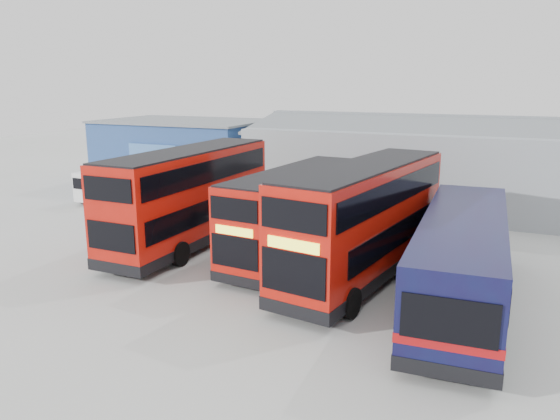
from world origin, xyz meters
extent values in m
plane|color=#AAAAA5|center=(0.00, 0.00, 0.00)|extent=(120.00, 120.00, 0.00)
cube|color=navy|center=(-14.00, 18.00, 2.50)|extent=(12.00, 8.00, 5.00)
cube|color=slate|center=(-14.00, 18.00, 5.05)|extent=(12.30, 8.30, 0.15)
cube|color=#4174BA|center=(-14.00, 13.90, 3.00)|extent=(3.96, 0.15, 1.40)
cube|color=#8F959C|center=(8.00, 20.00, 2.50)|extent=(30.00, 12.00, 5.00)
cube|color=slate|center=(8.00, 17.20, 5.25)|extent=(30.50, 6.33, 1.29)
cube|color=slate|center=(8.00, 22.80, 5.25)|extent=(30.50, 6.33, 1.29)
cube|color=red|center=(-5.08, 4.76, 2.56)|extent=(2.89, 11.37, 4.37)
cube|color=black|center=(-5.08, 4.76, 0.59)|extent=(2.94, 11.41, 0.49)
cube|color=black|center=(-3.72, 4.30, 2.05)|extent=(0.22, 9.60, 1.02)
cube|color=black|center=(-6.46, 4.35, 2.05)|extent=(0.22, 9.60, 1.02)
cube|color=black|center=(-3.71, 4.73, 3.88)|extent=(0.24, 10.68, 1.02)
cube|color=black|center=(-6.45, 4.78, 3.88)|extent=(0.24, 10.68, 1.02)
cube|color=black|center=(-4.98, 10.44, 1.94)|extent=(2.43, 0.10, 1.46)
cube|color=black|center=(-4.98, 10.44, 3.88)|extent=(2.43, 0.10, 1.02)
cube|color=yellow|center=(-4.98, 10.45, 2.91)|extent=(1.94, 0.08, 0.38)
cube|color=black|center=(-5.18, -0.93, 1.94)|extent=(2.37, 0.10, 1.19)
cube|color=black|center=(-5.18, -0.93, 3.88)|extent=(2.37, 0.10, 0.97)
cube|color=black|center=(-5.08, 4.76, 4.77)|extent=(2.73, 11.20, 0.11)
cylinder|color=black|center=(-3.72, 8.67, 0.56)|extent=(0.36, 1.13, 1.12)
cylinder|color=black|center=(-6.30, 8.71, 0.56)|extent=(0.36, 1.13, 1.12)
cylinder|color=black|center=(-3.83, 1.88, 0.56)|extent=(0.36, 1.13, 1.12)
cylinder|color=black|center=(-6.42, 1.92, 0.56)|extent=(0.36, 1.13, 1.12)
cube|color=red|center=(0.39, 4.89, 2.21)|extent=(3.21, 9.92, 3.76)
cube|color=black|center=(0.39, 4.89, 0.51)|extent=(3.25, 9.96, 0.42)
cube|color=black|center=(-0.75, 5.37, 1.76)|extent=(0.81, 8.23, 0.88)
cube|color=black|center=(1.60, 5.15, 1.76)|extent=(0.81, 8.23, 0.88)
cube|color=black|center=(-0.79, 5.00, 3.34)|extent=(0.89, 9.16, 0.88)
cube|color=black|center=(1.56, 4.78, 3.34)|extent=(0.89, 9.16, 0.88)
cube|color=black|center=(-0.06, 0.02, 1.67)|extent=(2.09, 0.24, 1.25)
cube|color=black|center=(-0.06, 0.02, 3.34)|extent=(2.09, 0.24, 0.88)
cube|color=yellow|center=(-0.06, 0.01, 2.51)|extent=(1.67, 0.19, 0.33)
cube|color=black|center=(0.84, 9.77, 1.67)|extent=(2.04, 0.23, 1.02)
cube|color=black|center=(0.84, 9.77, 3.34)|extent=(2.04, 0.23, 0.84)
cube|color=black|center=(0.39, 4.89, 4.10)|extent=(3.06, 9.77, 0.09)
cylinder|color=black|center=(-1.03, 1.62, 0.48)|extent=(0.38, 0.99, 0.97)
cylinder|color=black|center=(1.19, 1.41, 0.48)|extent=(0.38, 0.99, 0.97)
cylinder|color=black|center=(-0.49, 7.45, 0.48)|extent=(0.38, 0.99, 0.97)
cylinder|color=black|center=(1.72, 7.24, 0.48)|extent=(0.38, 0.99, 0.97)
cube|color=red|center=(4.02, 3.67, 2.55)|extent=(4.40, 11.56, 4.35)
cube|color=black|center=(4.02, 3.67, 0.59)|extent=(4.45, 11.61, 0.48)
cube|color=black|center=(2.74, 4.30, 2.04)|extent=(1.53, 9.45, 1.02)
cube|color=black|center=(5.44, 3.88, 2.04)|extent=(1.53, 9.45, 1.02)
cube|color=black|center=(2.67, 3.88, 3.87)|extent=(1.70, 10.51, 1.02)
cube|color=black|center=(5.37, 3.46, 3.87)|extent=(1.70, 10.51, 1.02)
cube|color=black|center=(3.15, -1.92, 1.93)|extent=(2.40, 0.43, 1.45)
cube|color=black|center=(3.15, -1.92, 3.87)|extent=(2.40, 0.43, 1.02)
cube|color=yellow|center=(3.14, -1.93, 2.90)|extent=(1.92, 0.34, 0.38)
cube|color=black|center=(4.90, 9.26, 1.93)|extent=(2.34, 0.42, 1.18)
cube|color=black|center=(4.90, 9.26, 3.87)|extent=(2.34, 0.42, 0.97)
cube|color=black|center=(4.02, 3.67, 4.75)|extent=(4.22, 11.38, 0.11)
cylinder|color=black|center=(2.14, -0.01, 0.56)|extent=(0.51, 1.16, 1.12)
cylinder|color=black|center=(4.69, -0.40, 0.56)|extent=(0.51, 1.16, 1.12)
cylinder|color=black|center=(3.19, 6.68, 0.56)|extent=(0.51, 1.16, 1.12)
cylinder|color=black|center=(5.74, 6.28, 0.56)|extent=(0.51, 1.16, 1.12)
cube|color=#0C1238|center=(8.02, 2.23, 1.87)|extent=(3.33, 12.42, 2.96)
cube|color=black|center=(8.02, 2.23, 0.59)|extent=(3.38, 12.46, 0.45)
cube|color=#9E0C0E|center=(8.02, 2.23, 1.34)|extent=(3.36, 12.45, 0.28)
cube|color=black|center=(9.46, 1.95, 2.35)|extent=(0.50, 10.28, 1.06)
cube|color=black|center=(6.62, 1.83, 2.35)|extent=(0.50, 10.28, 1.06)
cube|color=black|center=(7.75, 8.40, 2.07)|extent=(2.52, 0.17, 1.45)
cube|color=black|center=(8.29, -3.94, 2.07)|extent=(2.46, 0.16, 1.23)
cylinder|color=black|center=(9.17, 6.64, 0.58)|extent=(0.41, 1.18, 1.16)
cylinder|color=black|center=(6.49, 6.53, 0.58)|extent=(0.41, 1.18, 1.16)
cylinder|color=black|center=(9.51, -1.18, 0.58)|extent=(0.41, 1.18, 1.16)
cylinder|color=black|center=(6.83, -1.30, 0.58)|extent=(0.41, 1.18, 1.16)
cube|color=white|center=(-15.73, 11.54, 1.26)|extent=(2.33, 5.16, 1.92)
cube|color=black|center=(-15.89, 9.00, 1.56)|extent=(1.82, 0.17, 0.71)
cube|color=black|center=(-16.85, 9.99, 1.56)|extent=(0.11, 0.91, 0.61)
cube|color=black|center=(-14.80, 9.86, 1.56)|extent=(0.11, 0.91, 0.61)
cylinder|color=black|center=(-16.80, 9.89, 0.36)|extent=(0.29, 0.74, 0.73)
cylinder|color=black|center=(-14.87, 9.76, 0.36)|extent=(0.29, 0.74, 0.73)
cylinder|color=black|center=(-16.58, 13.31, 0.36)|extent=(0.29, 0.74, 0.73)
cylinder|color=black|center=(-14.65, 13.19, 0.36)|extent=(0.29, 0.74, 0.73)
camera|label=1|loc=(9.48, -17.52, 8.07)|focal=35.00mm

